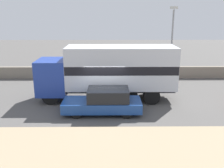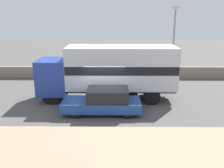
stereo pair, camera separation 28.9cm
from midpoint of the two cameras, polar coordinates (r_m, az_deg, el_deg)
The scene contains 6 objects.
ground_plane at distance 15.04m, azimuth -1.18°, elevation -5.79°, with size 80.00×80.00×0.00m, color #514F4C.
dirt_shoulder_foreground at distance 9.89m, azimuth -2.23°, elevation -18.18°, with size 60.00×6.63×0.04m.
stone_wall_backdrop at distance 22.05m, azimuth -0.61°, elevation 2.68°, with size 60.00×0.35×1.02m.
street_lamp at distance 21.21m, azimuth 14.31°, elevation 10.06°, with size 0.56×0.28×6.07m.
box_truck at distance 16.17m, azimuth 0.27°, elevation 3.26°, with size 8.86×2.38×3.54m.
car_hatchback at distance 14.25m, azimuth -1.32°, elevation -3.99°, with size 4.45×1.73×1.46m.
Camera 2 is at (0.59, -13.96, 5.57)m, focal length 40.00 mm.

